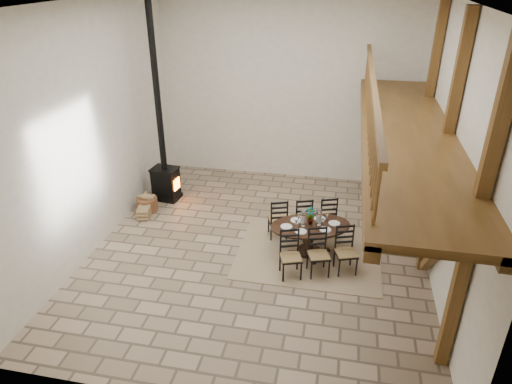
% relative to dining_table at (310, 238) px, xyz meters
% --- Properties ---
extents(ground, '(8.00, 8.00, 0.00)m').
position_rel_dining_table_xyz_m(ground, '(-1.07, -0.07, -0.38)').
color(ground, tan).
rests_on(ground, ground).
extents(room_shell, '(7.02, 8.02, 5.01)m').
position_rel_dining_table_xyz_m(room_shell, '(0.12, -0.07, 2.64)').
color(room_shell, white).
rests_on(room_shell, ground).
extents(rug, '(3.00, 2.50, 0.02)m').
position_rel_dining_table_xyz_m(rug, '(0.00, -0.00, -0.37)').
color(rug, tan).
rests_on(rug, ground).
extents(dining_table, '(2.05, 2.26, 1.09)m').
position_rel_dining_table_xyz_m(dining_table, '(0.00, 0.00, 0.00)').
color(dining_table, black).
rests_on(dining_table, ground).
extents(wood_stove, '(0.73, 0.59, 5.00)m').
position_rel_dining_table_xyz_m(wood_stove, '(-3.92, 1.80, 0.75)').
color(wood_stove, black).
rests_on(wood_stove, ground).
extents(log_basket, '(0.52, 0.52, 0.43)m').
position_rel_dining_table_xyz_m(log_basket, '(-4.16, 1.08, -0.19)').
color(log_basket, brown).
rests_on(log_basket, ground).
extents(log_stack, '(0.35, 0.44, 0.29)m').
position_rel_dining_table_xyz_m(log_stack, '(-4.08, 0.71, -0.23)').
color(log_stack, '#9E7F58').
rests_on(log_stack, ground).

